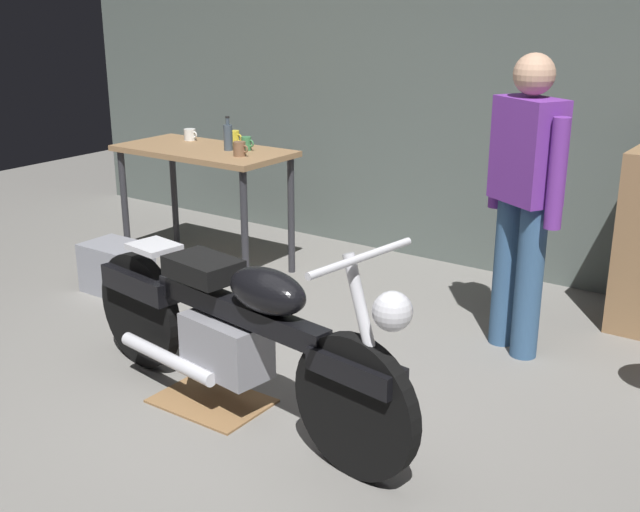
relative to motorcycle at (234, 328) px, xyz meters
name	(u,v)px	position (x,y,z in m)	size (l,w,h in m)	color
ground_plane	(241,423)	(0.09, -0.07, -0.45)	(12.00, 12.00, 0.00)	gray
back_wall	(497,56)	(0.09, 2.73, 1.10)	(8.00, 0.12, 3.10)	#56605B
workbench	(204,163)	(-1.62, 1.56, 0.34)	(1.30, 0.64, 0.90)	#99724C
motorcycle	(234,328)	(0.00, 0.00, 0.00)	(2.18, 0.64, 1.00)	black
person_standing	(524,193)	(0.82, 1.48, 0.48)	(0.51, 0.38, 1.67)	#375B83
drip_tray	(212,401)	(-0.17, 0.01, -0.44)	(0.56, 0.40, 0.01)	olive
storage_bin	(117,268)	(-1.77, 0.81, -0.28)	(0.44, 0.32, 0.34)	gray
mug_green_speckled	(247,144)	(-1.31, 1.67, 0.50)	(0.10, 0.07, 0.10)	#3D7F4C
mug_brown_stoneware	(240,149)	(-1.21, 1.48, 0.50)	(0.12, 0.08, 0.10)	brown
mug_white_ceramic	(190,135)	(-1.92, 1.74, 0.49)	(0.12, 0.09, 0.09)	white
mug_yellow_tall	(235,138)	(-1.51, 1.77, 0.50)	(0.11, 0.08, 0.11)	yellow
bottle	(228,137)	(-1.42, 1.60, 0.55)	(0.06, 0.06, 0.24)	#3F4C59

